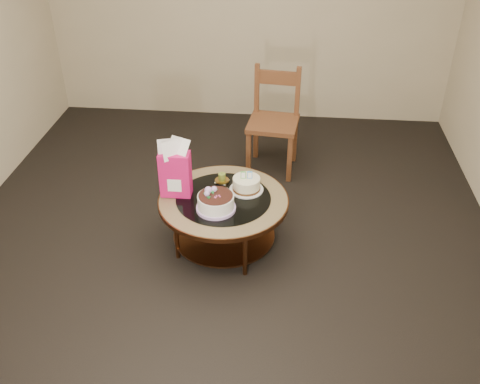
# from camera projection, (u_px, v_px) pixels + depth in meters

# --- Properties ---
(ground) EXTENTS (5.00, 5.00, 0.00)m
(ground) POSITION_uv_depth(u_px,v_px,m) (224.00, 244.00, 4.40)
(ground) COLOR black
(ground) RESTS_ON ground
(room_walls) EXTENTS (4.52, 5.02, 2.61)m
(room_walls) POSITION_uv_depth(u_px,v_px,m) (221.00, 63.00, 3.55)
(room_walls) COLOR #C2B292
(room_walls) RESTS_ON ground
(coffee_table) EXTENTS (1.02, 1.02, 0.46)m
(coffee_table) POSITION_uv_depth(u_px,v_px,m) (224.00, 206.00, 4.19)
(coffee_table) COLOR brown
(coffee_table) RESTS_ON ground
(decorated_cake) EXTENTS (0.30, 0.30, 0.17)m
(decorated_cake) POSITION_uv_depth(u_px,v_px,m) (216.00, 203.00, 3.99)
(decorated_cake) COLOR #BF99D9
(decorated_cake) RESTS_ON coffee_table
(cream_cake) EXTENTS (0.27, 0.27, 0.17)m
(cream_cake) POSITION_uv_depth(u_px,v_px,m) (246.00, 184.00, 4.21)
(cream_cake) COLOR silver
(cream_cake) RESTS_ON coffee_table
(gift_bag) EXTENTS (0.24, 0.17, 0.47)m
(gift_bag) POSITION_uv_depth(u_px,v_px,m) (175.00, 168.00, 4.07)
(gift_bag) COLOR #E51568
(gift_bag) RESTS_ON coffee_table
(pillar_candle) EXTENTS (0.12, 0.12, 0.09)m
(pillar_candle) POSITION_uv_depth(u_px,v_px,m) (222.00, 179.00, 4.33)
(pillar_candle) COLOR #ECD061
(pillar_candle) RESTS_ON coffee_table
(dining_chair) EXTENTS (0.51, 0.51, 1.01)m
(dining_chair) POSITION_uv_depth(u_px,v_px,m) (274.00, 120.00, 5.17)
(dining_chair) COLOR brown
(dining_chair) RESTS_ON ground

